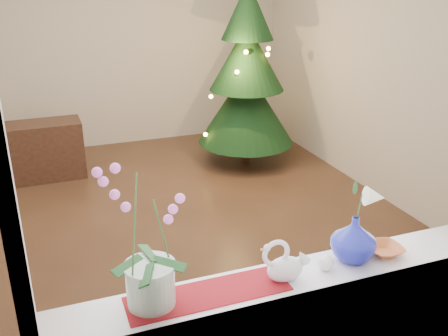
{
  "coord_description": "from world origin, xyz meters",
  "views": [
    {
      "loc": [
        -0.94,
        -4.04,
        2.19
      ],
      "look_at": [
        0.05,
        -1.4,
        1.07
      ],
      "focal_mm": 40.0,
      "sensor_mm": 36.0,
      "label": 1
    }
  ],
  "objects_px": {
    "paperweight": "(326,263)",
    "orchid_pot": "(148,237)",
    "amber_dish": "(384,251)",
    "xmas_tree": "(247,75)",
    "side_table": "(43,151)",
    "swan": "(286,260)",
    "blue_vase": "(354,236)"
  },
  "relations": [
    {
      "from": "amber_dish",
      "to": "xmas_tree",
      "type": "distance_m",
      "value": 3.75
    },
    {
      "from": "paperweight",
      "to": "orchid_pot",
      "type": "bearing_deg",
      "value": 177.75
    },
    {
      "from": "blue_vase",
      "to": "swan",
      "type": "bearing_deg",
      "value": -174.62
    },
    {
      "from": "orchid_pot",
      "to": "swan",
      "type": "xyz_separation_m",
      "value": [
        0.59,
        -0.03,
        -0.21
      ]
    },
    {
      "from": "xmas_tree",
      "to": "side_table",
      "type": "height_order",
      "value": "xmas_tree"
    },
    {
      "from": "xmas_tree",
      "to": "side_table",
      "type": "distance_m",
      "value": 2.46
    },
    {
      "from": "paperweight",
      "to": "amber_dish",
      "type": "relative_size",
      "value": 0.5
    },
    {
      "from": "blue_vase",
      "to": "amber_dish",
      "type": "xyz_separation_m",
      "value": [
        0.18,
        -0.01,
        -0.11
      ]
    },
    {
      "from": "blue_vase",
      "to": "side_table",
      "type": "xyz_separation_m",
      "value": [
        -1.32,
        3.92,
        -0.73
      ]
    },
    {
      "from": "swan",
      "to": "xmas_tree",
      "type": "height_order",
      "value": "xmas_tree"
    },
    {
      "from": "amber_dish",
      "to": "xmas_tree",
      "type": "height_order",
      "value": "xmas_tree"
    },
    {
      "from": "swan",
      "to": "paperweight",
      "type": "relative_size",
      "value": 3.18
    },
    {
      "from": "orchid_pot",
      "to": "paperweight",
      "type": "bearing_deg",
      "value": -2.25
    },
    {
      "from": "amber_dish",
      "to": "xmas_tree",
      "type": "relative_size",
      "value": 0.07
    },
    {
      "from": "orchid_pot",
      "to": "side_table",
      "type": "distance_m",
      "value": 4.05
    },
    {
      "from": "swan",
      "to": "blue_vase",
      "type": "distance_m",
      "value": 0.37
    },
    {
      "from": "orchid_pot",
      "to": "paperweight",
      "type": "xyz_separation_m",
      "value": [
        0.8,
        -0.03,
        -0.28
      ]
    },
    {
      "from": "orchid_pot",
      "to": "amber_dish",
      "type": "distance_m",
      "value": 1.17
    },
    {
      "from": "orchid_pot",
      "to": "side_table",
      "type": "xyz_separation_m",
      "value": [
        -0.36,
        3.92,
        -0.91
      ]
    },
    {
      "from": "blue_vase",
      "to": "side_table",
      "type": "distance_m",
      "value": 4.2
    },
    {
      "from": "swan",
      "to": "xmas_tree",
      "type": "xyz_separation_m",
      "value": [
        1.38,
        3.68,
        0.03
      ]
    },
    {
      "from": "paperweight",
      "to": "amber_dish",
      "type": "xyz_separation_m",
      "value": [
        0.34,
        0.02,
        -0.02
      ]
    },
    {
      "from": "orchid_pot",
      "to": "xmas_tree",
      "type": "height_order",
      "value": "xmas_tree"
    },
    {
      "from": "swan",
      "to": "blue_vase",
      "type": "height_order",
      "value": "blue_vase"
    },
    {
      "from": "swan",
      "to": "paperweight",
      "type": "xyz_separation_m",
      "value": [
        0.21,
        0.0,
        -0.06
      ]
    },
    {
      "from": "xmas_tree",
      "to": "paperweight",
      "type": "bearing_deg",
      "value": -107.71
    },
    {
      "from": "blue_vase",
      "to": "xmas_tree",
      "type": "bearing_deg",
      "value": 74.49
    },
    {
      "from": "orchid_pot",
      "to": "side_table",
      "type": "relative_size",
      "value": 0.73
    },
    {
      "from": "xmas_tree",
      "to": "orchid_pot",
      "type": "bearing_deg",
      "value": -118.42
    },
    {
      "from": "orchid_pot",
      "to": "swan",
      "type": "height_order",
      "value": "orchid_pot"
    },
    {
      "from": "amber_dish",
      "to": "xmas_tree",
      "type": "xyz_separation_m",
      "value": [
        0.83,
        3.65,
        0.11
      ]
    },
    {
      "from": "orchid_pot",
      "to": "amber_dish",
      "type": "relative_size",
      "value": 4.3
    }
  ]
}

